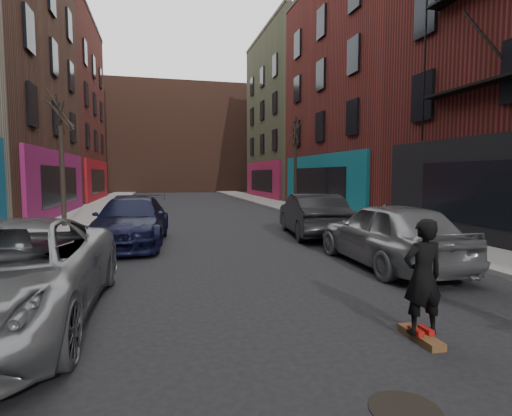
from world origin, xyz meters
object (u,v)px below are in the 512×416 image
tree_right_far (295,155)px  manhole (405,410)px  tree_left_far (61,148)px  parked_right_end (312,215)px  skateboard (421,337)px  skateboarder (423,277)px  parked_left_far (4,275)px  parked_left_end (131,221)px  parked_right_far (389,233)px

tree_right_far → manhole: bearing=-106.6°
tree_left_far → parked_right_end: size_ratio=1.36×
skateboard → skateboarder: size_ratio=0.50×
parked_left_far → tree_left_far: bearing=98.9°
tree_left_far → skateboarder: bearing=-61.5°
parked_left_end → skateboard: 9.88m
skateboarder → parked_left_end: bearing=-62.1°
tree_right_far → skateboard: tree_right_far is taller
tree_left_far → skateboard: size_ratio=8.12×
parked_right_end → manhole: parked_right_end is taller
skateboard → manhole: skateboard is taller
tree_left_far → parked_left_far: size_ratio=1.14×
parked_left_far → manhole: 5.69m
tree_left_far → skateboarder: tree_left_far is taller
parked_left_end → skateboard: (4.34, -8.85, -0.72)m
parked_right_end → parked_right_far: bearing=97.9°
parked_right_end → skateboard: 9.45m
skateboarder → tree_left_far: bearing=-59.8°
tree_right_far → skateboarder: (-5.06, -19.54, -2.63)m
manhole → parked_right_end: bearing=72.9°
parked_left_far → skateboarder: bearing=-17.5°
skateboard → manhole: (-1.20, -1.40, -0.04)m
parked_left_far → skateboarder: size_ratio=3.58×
tree_right_far → manhole: (-6.26, -20.94, -3.52)m
tree_right_far → parked_left_end: (-9.40, -10.69, -2.76)m
skateboarder → manhole: (-1.20, -1.40, -0.89)m
tree_left_far → skateboarder: 15.60m
parked_left_far → parked_right_end: parked_left_far is taller
parked_right_far → tree_left_far: bearing=-43.8°
parked_right_far → parked_left_far: bearing=16.9°
skateboard → parked_left_end: bearing=117.9°
parked_left_far → skateboard: size_ratio=7.13×
skateboarder → skateboard: bearing=-0.0°
parked_left_far → parked_left_end: bearing=79.6°
tree_right_far → parked_left_end: size_ratio=1.28×
parked_left_end → parked_right_end: parked_right_end is taller
tree_left_far → parked_left_far: (1.60, -11.60, -2.59)m
tree_right_far → manhole: size_ratio=9.71×
skateboard → skateboarder: bearing=0.0°
parked_left_far → tree_right_far: bearing=59.6°
skateboarder → parked_right_end: bearing=-100.9°
parked_right_end → skateboarder: (-2.06, -9.19, 0.11)m
parked_right_far → parked_right_end: 5.09m
parked_left_far → skateboard: 6.10m
tree_left_far → parked_left_end: 6.15m
tree_right_far → parked_right_far: 15.96m
tree_left_far → skateboard: tree_left_far is taller
tree_left_far → skateboard: bearing=-61.5°
tree_left_far → tree_right_far: (12.40, 6.00, 0.15)m
parked_right_far → skateboard: size_ratio=6.03×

